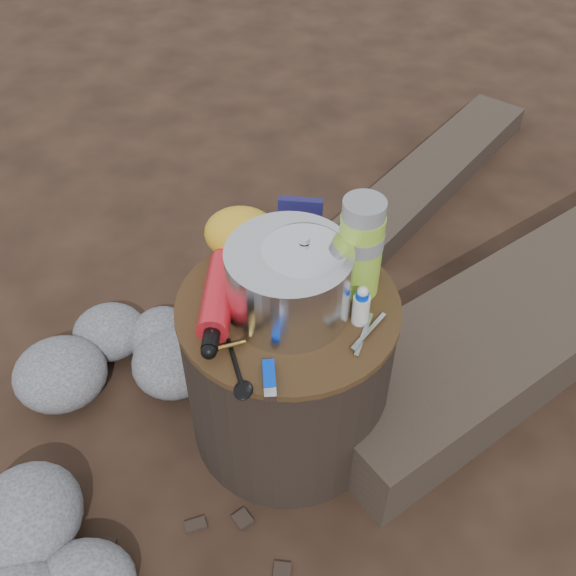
# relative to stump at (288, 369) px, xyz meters

# --- Properties ---
(ground) EXTENTS (60.00, 60.00, 0.00)m
(ground) POSITION_rel_stump_xyz_m (0.00, 0.00, -0.22)
(ground) COLOR #2F1F16
(ground) RESTS_ON ground
(stump) EXTENTS (0.47, 0.47, 0.43)m
(stump) POSITION_rel_stump_xyz_m (0.00, 0.00, 0.00)
(stump) COLOR black
(stump) RESTS_ON ground
(rock_ring) EXTENTS (0.40, 0.86, 0.17)m
(rock_ring) POSITION_rel_stump_xyz_m (-0.42, -0.14, -0.13)
(rock_ring) COLOR slate
(rock_ring) RESTS_ON ground
(log_small) EXTENTS (0.71, 1.03, 0.09)m
(log_small) POSITION_rel_stump_xyz_m (0.39, 1.12, -0.17)
(log_small) COLOR #372C23
(log_small) RESTS_ON ground
(foil_windscreen) EXTENTS (0.25, 0.25, 0.15)m
(foil_windscreen) POSITION_rel_stump_xyz_m (0.00, -0.01, 0.29)
(foil_windscreen) COLOR silver
(foil_windscreen) RESTS_ON stump
(camping_pot) EXTENTS (0.17, 0.17, 0.17)m
(camping_pot) POSITION_rel_stump_xyz_m (0.03, 0.00, 0.30)
(camping_pot) COLOR white
(camping_pot) RESTS_ON stump
(fuel_bottle) EXTENTS (0.09, 0.27, 0.06)m
(fuel_bottle) POSITION_rel_stump_xyz_m (-0.14, -0.03, 0.25)
(fuel_bottle) COLOR red
(fuel_bottle) RESTS_ON stump
(thermos) EXTENTS (0.09, 0.09, 0.23)m
(thermos) POSITION_rel_stump_xyz_m (0.14, 0.07, 0.33)
(thermos) COLOR #97CB34
(thermos) RESTS_ON stump
(travel_mug) EXTENTS (0.09, 0.09, 0.13)m
(travel_mug) POSITION_rel_stump_xyz_m (0.13, 0.12, 0.28)
(travel_mug) COLOR black
(travel_mug) RESTS_ON stump
(stuff_sack) EXTENTS (0.17, 0.14, 0.11)m
(stuff_sack) POSITION_rel_stump_xyz_m (-0.12, 0.15, 0.27)
(stuff_sack) COLOR gold
(stuff_sack) RESTS_ON stump
(food_pouch) EXTENTS (0.10, 0.02, 0.12)m
(food_pouch) POSITION_rel_stump_xyz_m (0.00, 0.19, 0.28)
(food_pouch) COLOR #17154A
(food_pouch) RESTS_ON stump
(lighter) EXTENTS (0.04, 0.09, 0.02)m
(lighter) POSITION_rel_stump_xyz_m (-0.01, -0.20, 0.22)
(lighter) COLOR #0238D5
(lighter) RESTS_ON stump
(pot_grabber) EXTENTS (0.07, 0.12, 0.01)m
(pot_grabber) POSITION_rel_stump_xyz_m (0.16, -0.06, 0.22)
(pot_grabber) COLOR #AEAEB3
(pot_grabber) RESTS_ON stump
(spork) EXTENTS (0.08, 0.14, 0.01)m
(spork) POSITION_rel_stump_xyz_m (-0.08, -0.17, 0.22)
(spork) COLOR black
(spork) RESTS_ON stump
(squeeze_bottle) EXTENTS (0.03, 0.03, 0.08)m
(squeeze_bottle) POSITION_rel_stump_xyz_m (0.15, -0.03, 0.26)
(squeeze_bottle) COLOR silver
(squeeze_bottle) RESTS_ON stump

